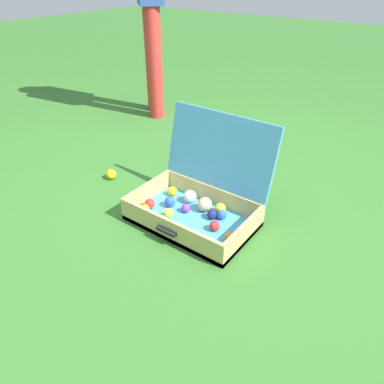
% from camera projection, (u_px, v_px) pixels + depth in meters
% --- Properties ---
extents(ground_plane, '(16.00, 16.00, 0.00)m').
position_uv_depth(ground_plane, '(196.00, 214.00, 1.91)').
color(ground_plane, '#336B28').
extents(open_suitcase, '(0.62, 0.51, 0.50)m').
position_uv_depth(open_suitcase, '(199.00, 197.00, 1.84)').
color(open_suitcase, '#4799C6').
rests_on(open_suitcase, ground).
extents(stray_ball_on_grass, '(0.06, 0.06, 0.06)m').
position_uv_depth(stray_ball_on_grass, '(111.00, 174.00, 2.21)').
color(stray_ball_on_grass, yellow).
rests_on(stray_ball_on_grass, ground).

